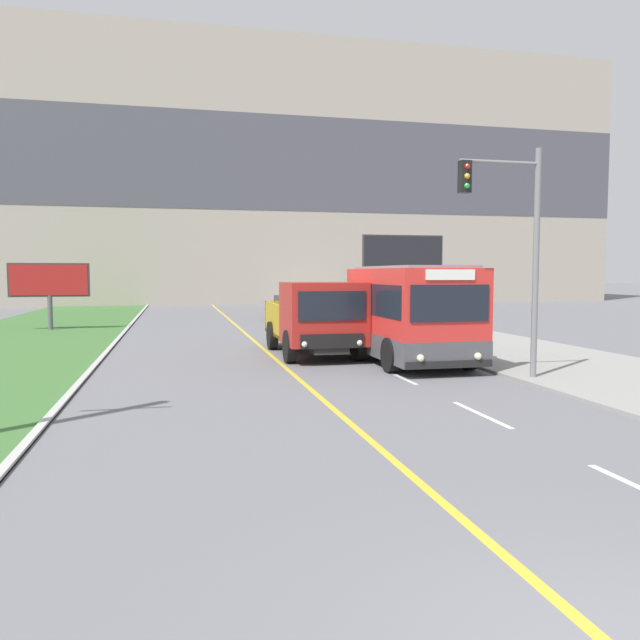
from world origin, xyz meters
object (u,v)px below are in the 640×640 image
(car_distant, at_px, (289,308))
(planter_round_near, at_px, (479,345))
(billboard_small, at_px, (49,282))
(dump_truck, at_px, (318,320))
(traffic_light_mast, at_px, (515,234))
(city_bus, at_px, (411,314))
(billboard_large, at_px, (403,256))
(planter_round_second, at_px, (420,331))

(car_distant, height_order, planter_round_near, car_distant)
(billboard_small, bearing_deg, dump_truck, -50.34)
(car_distant, height_order, traffic_light_mast, traffic_light_mast)
(traffic_light_mast, height_order, planter_round_near, traffic_light_mast)
(car_distant, xyz_separation_m, traffic_light_mast, (1.76, -23.12, 3.15))
(city_bus, xyz_separation_m, billboard_large, (6.79, 18.80, 2.37))
(dump_truck, height_order, planter_round_second, dump_truck)
(billboard_large, distance_m, planter_round_second, 15.13)
(dump_truck, bearing_deg, car_distant, 82.85)
(planter_round_near, distance_m, planter_round_second, 4.75)
(city_bus, height_order, traffic_light_mast, traffic_light_mast)
(traffic_light_mast, relative_size, planter_round_near, 5.97)
(billboard_large, bearing_deg, planter_round_second, -107.91)
(city_bus, bearing_deg, planter_round_near, 0.39)
(traffic_light_mast, xyz_separation_m, billboard_small, (-14.64, 18.38, -1.46))
(planter_round_near, bearing_deg, billboard_small, 136.47)
(billboard_small, bearing_deg, planter_round_near, -43.53)
(dump_truck, distance_m, billboard_small, 16.76)
(dump_truck, distance_m, billboard_large, 19.45)
(car_distant, xyz_separation_m, planter_round_second, (2.57, -14.79, -0.13))
(billboard_large, xyz_separation_m, planter_round_near, (-4.42, -18.79, -3.38))
(billboard_large, bearing_deg, planter_round_near, -103.23)
(planter_round_near, bearing_deg, dump_truck, 158.62)
(planter_round_second, bearing_deg, city_bus, -115.27)
(planter_round_second, bearing_deg, billboard_large, 72.09)
(billboard_large, xyz_separation_m, planter_round_second, (-4.54, -14.04, -3.34))
(planter_round_second, bearing_deg, planter_round_near, -88.54)
(billboard_large, height_order, planter_round_second, billboard_large)
(traffic_light_mast, relative_size, planter_round_second, 5.50)
(city_bus, xyz_separation_m, billboard_small, (-13.21, 14.81, 0.84))
(billboard_large, relative_size, billboard_small, 1.39)
(billboard_small, xyz_separation_m, planter_round_second, (15.45, -10.05, -1.82))
(dump_truck, xyz_separation_m, traffic_light_mast, (3.97, -5.50, 2.56))
(city_bus, relative_size, planter_round_near, 5.76)
(city_bus, xyz_separation_m, dump_truck, (-2.53, 1.93, -0.26))
(traffic_light_mast, distance_m, billboard_large, 23.00)
(city_bus, height_order, car_distant, city_bus)
(dump_truck, relative_size, planter_round_near, 6.21)
(city_bus, bearing_deg, dump_truck, 142.61)
(traffic_light_mast, bearing_deg, city_bus, 111.91)
(city_bus, height_order, planter_round_near, city_bus)
(dump_truck, relative_size, traffic_light_mast, 1.04)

